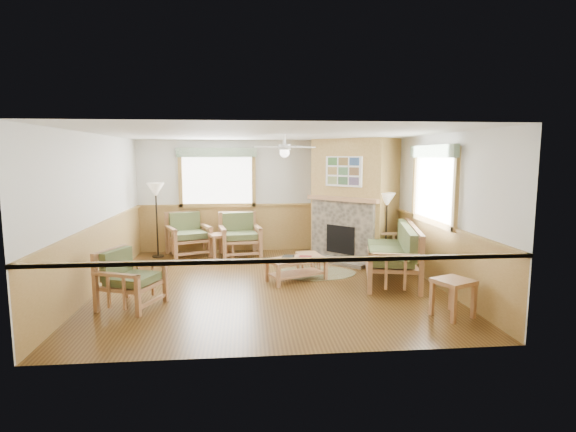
{
  "coord_description": "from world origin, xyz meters",
  "views": [
    {
      "loc": [
        -0.41,
        -7.98,
        2.32
      ],
      "look_at": [
        0.4,
        0.7,
        1.15
      ],
      "focal_mm": 28.0,
      "sensor_mm": 36.0,
      "label": 1
    }
  ],
  "objects": [
    {
      "name": "braided_rug",
      "position": [
        0.92,
        0.62,
        0.01
      ],
      "size": [
        1.9,
        1.9,
        0.01
      ],
      "primitive_type": "cylinder",
      "rotation": [
        0.0,
        0.0,
        -0.17
      ],
      "color": "brown",
      "rests_on": "floor"
    },
    {
      "name": "armchair_back_right",
      "position": [
        -0.57,
        2.34,
        0.5
      ],
      "size": [
        1.02,
        1.02,
        1.0
      ],
      "primitive_type": null,
      "rotation": [
        0.0,
        0.0,
        0.16
      ],
      "color": "#AC7950",
      "rests_on": "floor"
    },
    {
      "name": "floor",
      "position": [
        0.0,
        0.0,
        -0.01
      ],
      "size": [
        6.0,
        6.0,
        0.01
      ],
      "primitive_type": "cube",
      "color": "#553817",
      "rests_on": "ground"
    },
    {
      "name": "footstool",
      "position": [
        0.83,
        0.89,
        0.18
      ],
      "size": [
        0.47,
        0.47,
        0.36
      ],
      "primitive_type": null,
      "rotation": [
        0.0,
        0.0,
        0.16
      ],
      "color": "#AC7950",
      "rests_on": "floor"
    },
    {
      "name": "book_red",
      "position": [
        0.65,
        0.08,
        0.46
      ],
      "size": [
        0.29,
        0.35,
        0.03
      ],
      "primitive_type": "cube",
      "rotation": [
        0.0,
        0.0,
        -0.28
      ],
      "color": "maroon",
      "rests_on": "coffee_table"
    },
    {
      "name": "wainscot",
      "position": [
        0.0,
        0.0,
        0.55
      ],
      "size": [
        6.0,
        6.0,
        1.1
      ],
      "primitive_type": null,
      "color": "#A98445",
      "rests_on": "floor"
    },
    {
      "name": "floor_lamp_right",
      "position": [
        2.55,
        1.21,
        0.78
      ],
      "size": [
        0.42,
        0.42,
        1.55
      ],
      "primitive_type": null,
      "rotation": [
        0.0,
        0.0,
        0.22
      ],
      "color": "black",
      "rests_on": "floor"
    },
    {
      "name": "sofa",
      "position": [
        2.3,
        0.14,
        0.51
      ],
      "size": [
        2.37,
        1.4,
        1.02
      ],
      "primitive_type": null,
      "rotation": [
        0.0,
        0.0,
        -1.8
      ],
      "color": "#AC7950",
      "rests_on": "floor"
    },
    {
      "name": "window_back",
      "position": [
        -1.1,
        2.96,
        2.53
      ],
      "size": [
        1.9,
        0.16,
        1.5
      ],
      "primitive_type": null,
      "color": "white",
      "rests_on": "wall_back"
    },
    {
      "name": "armchair_left",
      "position": [
        -2.19,
        -1.06,
        0.45
      ],
      "size": [
        1.04,
        1.04,
        0.89
      ],
      "primitive_type": null,
      "rotation": [
        0.0,
        0.0,
        1.19
      ],
      "color": "#AC7950",
      "rests_on": "floor"
    },
    {
      "name": "ceiling_fan",
      "position": [
        0.3,
        0.3,
        2.66
      ],
      "size": [
        1.59,
        1.59,
        0.36
      ],
      "primitive_type": null,
      "rotation": [
        0.0,
        0.0,
        0.35
      ],
      "color": "white",
      "rests_on": "ceiling"
    },
    {
      "name": "wall_left",
      "position": [
        -3.0,
        0.0,
        1.35
      ],
      "size": [
        0.02,
        6.0,
        2.7
      ],
      "primitive_type": "cube",
      "color": "silver",
      "rests_on": "floor"
    },
    {
      "name": "book_dark",
      "position": [
        0.35,
        0.2,
        0.46
      ],
      "size": [
        0.27,
        0.32,
        0.03
      ],
      "primitive_type": "cube",
      "rotation": [
        0.0,
        0.0,
        -0.29
      ],
      "color": "black",
      "rests_on": "coffee_table"
    },
    {
      "name": "wall_right",
      "position": [
        3.0,
        0.0,
        1.35
      ],
      "size": [
        0.02,
        6.0,
        2.7
      ],
      "primitive_type": "cube",
      "color": "silver",
      "rests_on": "floor"
    },
    {
      "name": "end_table_chairs",
      "position": [
        -1.0,
        2.21,
        0.28
      ],
      "size": [
        0.63,
        0.62,
        0.56
      ],
      "primitive_type": null,
      "rotation": [
        0.0,
        0.0,
        0.36
      ],
      "color": "#AC7950",
      "rests_on": "floor"
    },
    {
      "name": "ceiling",
      "position": [
        0.0,
        0.0,
        2.7
      ],
      "size": [
        6.0,
        6.0,
        0.01
      ],
      "primitive_type": "cube",
      "color": "white",
      "rests_on": "floor"
    },
    {
      "name": "wall_back",
      "position": [
        0.0,
        3.0,
        1.35
      ],
      "size": [
        6.0,
        0.02,
        2.7
      ],
      "primitive_type": "cube",
      "color": "silver",
      "rests_on": "floor"
    },
    {
      "name": "window_right",
      "position": [
        2.96,
        -0.2,
        2.53
      ],
      "size": [
        0.16,
        1.9,
        1.5
      ],
      "primitive_type": null,
      "color": "white",
      "rests_on": "wall_right"
    },
    {
      "name": "coffee_table",
      "position": [
        0.5,
        0.13,
        0.22
      ],
      "size": [
        1.21,
        0.93,
        0.43
      ],
      "primitive_type": null,
      "rotation": [
        0.0,
        0.0,
        0.42
      ],
      "color": "#AC7950",
      "rests_on": "floor"
    },
    {
      "name": "wall_front",
      "position": [
        0.0,
        -3.0,
        1.35
      ],
      "size": [
        6.0,
        0.02,
        2.7
      ],
      "primitive_type": "cube",
      "color": "silver",
      "rests_on": "floor"
    },
    {
      "name": "fireplace",
      "position": [
        2.05,
        2.05,
        1.35
      ],
      "size": [
        3.11,
        3.11,
        2.7
      ],
      "primitive_type": null,
      "rotation": [
        0.0,
        0.0,
        -0.79
      ],
      "color": "#A98445",
      "rests_on": "floor"
    },
    {
      "name": "end_table_sofa",
      "position": [
        2.55,
        -1.95,
        0.28
      ],
      "size": [
        0.65,
        0.64,
        0.55
      ],
      "primitive_type": null,
      "rotation": [
        0.0,
        0.0,
        0.42
      ],
      "color": "#AC7950",
      "rests_on": "floor"
    },
    {
      "name": "armchair_back_left",
      "position": [
        -1.77,
        2.52,
        0.5
      ],
      "size": [
        1.17,
        1.17,
        1.0
      ],
      "primitive_type": null,
      "rotation": [
        0.0,
        0.0,
        0.4
      ],
      "color": "#AC7950",
      "rests_on": "floor"
    },
    {
      "name": "floor_lamp_left",
      "position": [
        -2.46,
        2.43,
        0.86
      ],
      "size": [
        0.49,
        0.49,
        1.72
      ],
      "primitive_type": null,
      "rotation": [
        0.0,
        0.0,
        -0.28
      ],
      "color": "black",
      "rests_on": "floor"
    }
  ]
}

